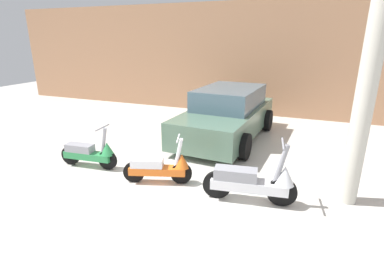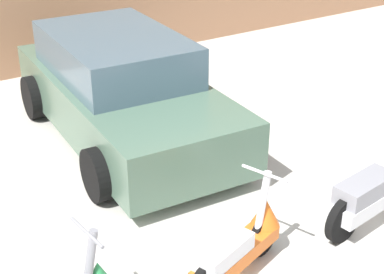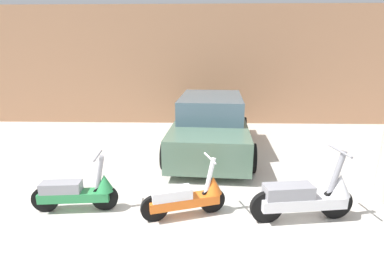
% 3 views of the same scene
% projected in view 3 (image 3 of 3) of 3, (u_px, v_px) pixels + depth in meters
% --- Properties ---
extents(ground_plane, '(28.00, 28.00, 0.00)m').
position_uv_depth(ground_plane, '(170.00, 264.00, 3.63)').
color(ground_plane, silver).
extents(wall_back, '(19.60, 0.12, 3.91)m').
position_uv_depth(wall_back, '(191.00, 66.00, 10.14)').
color(wall_back, tan).
rests_on(wall_back, ground_plane).
extents(scooter_front_left, '(1.36, 0.49, 0.95)m').
position_uv_depth(scooter_front_left, '(78.00, 191.00, 4.76)').
color(scooter_front_left, black).
rests_on(scooter_front_left, ground_plane).
extents(scooter_front_right, '(1.29, 0.65, 0.93)m').
position_uv_depth(scooter_front_right, '(188.00, 196.00, 4.60)').
color(scooter_front_right, black).
rests_on(scooter_front_right, ground_plane).
extents(scooter_front_center, '(1.59, 0.59, 1.11)m').
position_uv_depth(scooter_front_center, '(307.00, 196.00, 4.48)').
color(scooter_front_center, black).
rests_on(scooter_front_center, ground_plane).
extents(car_rear_left, '(2.18, 4.20, 1.39)m').
position_uv_depth(car_rear_left, '(211.00, 125.00, 7.54)').
color(car_rear_left, '#51705B').
rests_on(car_rear_left, ground_plane).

